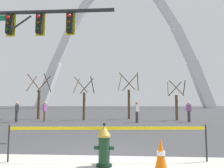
% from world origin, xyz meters
% --- Properties ---
extents(ground_plane, '(240.00, 240.00, 0.00)m').
position_xyz_m(ground_plane, '(0.00, 0.00, 0.00)').
color(ground_plane, '#333335').
extents(fire_hydrant, '(0.46, 0.48, 0.99)m').
position_xyz_m(fire_hydrant, '(0.30, -1.12, 0.47)').
color(fire_hydrant, black).
rests_on(fire_hydrant, ground).
extents(caution_tape_barrier, '(4.96, 0.41, 0.91)m').
position_xyz_m(caution_tape_barrier, '(0.36, -0.77, 0.62)').
color(caution_tape_barrier, '#232326').
rests_on(caution_tape_barrier, ground).
extents(traffic_cone_by_hydrant, '(0.36, 0.36, 0.73)m').
position_xyz_m(traffic_cone_by_hydrant, '(1.53, -1.54, 0.36)').
color(traffic_cone_by_hydrant, black).
rests_on(traffic_cone_by_hydrant, ground).
extents(traffic_signal_gantry, '(6.42, 0.44, 6.00)m').
position_xyz_m(traffic_signal_gantry, '(-4.11, 2.76, 4.27)').
color(traffic_signal_gantry, '#232326').
rests_on(traffic_signal_gantry, ground).
extents(monument_arch, '(59.85, 3.07, 47.58)m').
position_xyz_m(monument_arch, '(-0.00, 63.31, 21.03)').
color(monument_arch, silver).
rests_on(monument_arch, ground).
extents(tree_far_left, '(1.93, 1.94, 4.19)m').
position_xyz_m(tree_far_left, '(-7.30, 12.83, 1.86)').
color(tree_far_left, '#473323').
rests_on(tree_far_left, ground).
extents(tree_left_mid, '(1.77, 1.78, 3.83)m').
position_xyz_m(tree_left_mid, '(-2.88, 12.21, 1.70)').
color(tree_left_mid, brown).
rests_on(tree_left_mid, ground).
extents(tree_center_left, '(2.01, 2.02, 4.36)m').
position_xyz_m(tree_center_left, '(1.15, 13.76, 1.94)').
color(tree_center_left, brown).
rests_on(tree_center_left, ground).
extents(tree_center_right, '(1.61, 1.62, 3.47)m').
position_xyz_m(tree_center_right, '(5.28, 12.39, 1.54)').
color(tree_center_right, brown).
rests_on(tree_center_right, ground).
extents(pedestrian_walking_left, '(0.37, 0.39, 1.59)m').
position_xyz_m(pedestrian_walking_left, '(-7.71, 9.72, 0.82)').
color(pedestrian_walking_left, '#38383D').
rests_on(pedestrian_walking_left, ground).
extents(pedestrian_standing_center, '(0.39, 0.36, 1.59)m').
position_xyz_m(pedestrian_standing_center, '(1.69, 10.06, 0.82)').
color(pedestrian_standing_center, '#38383D').
rests_on(pedestrian_standing_center, ground).
extents(pedestrian_walking_right, '(0.36, 0.24, 1.59)m').
position_xyz_m(pedestrian_walking_right, '(5.82, 10.74, 0.82)').
color(pedestrian_walking_right, '#38383D').
rests_on(pedestrian_walking_right, ground).
extents(pedestrian_near_trees, '(0.35, 0.39, 1.59)m').
position_xyz_m(pedestrian_near_trees, '(-5.75, 10.49, 0.82)').
color(pedestrian_near_trees, brown).
rests_on(pedestrian_near_trees, ground).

